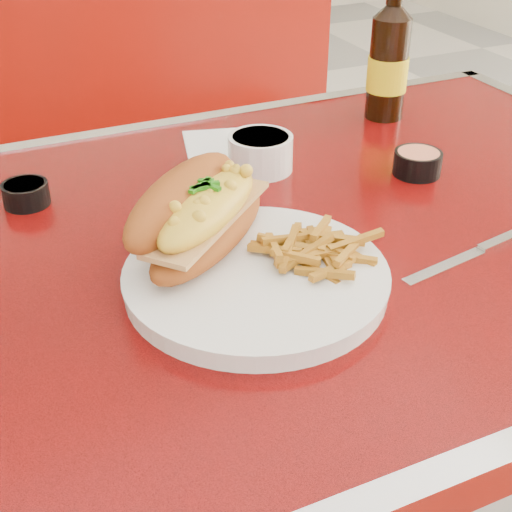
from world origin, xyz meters
name	(u,v)px	position (x,y,z in m)	size (l,w,h in m)	color
diner_table	(290,328)	(0.00, 0.00, 0.61)	(1.23, 0.83, 0.77)	red
booth_bench_far	(140,249)	(0.00, 0.81, 0.29)	(1.20, 0.51, 0.90)	maroon
dinner_plate	(256,278)	(-0.10, -0.10, 0.78)	(0.33, 0.33, 0.02)	white
mac_hoagie	(199,213)	(-0.13, -0.03, 0.83)	(0.24, 0.23, 0.10)	#A24D1A
fries_pile	(317,249)	(-0.03, -0.11, 0.80)	(0.11, 0.10, 0.03)	orange
fork	(257,242)	(-0.07, -0.05, 0.79)	(0.09, 0.13, 0.00)	silver
gravy_ramekin	(260,152)	(0.03, 0.17, 0.80)	(0.11, 0.11, 0.05)	white
sauce_cup_left	(26,193)	(-0.29, 0.20, 0.79)	(0.07, 0.07, 0.03)	black
sauce_cup_right	(418,162)	(0.23, 0.06, 0.79)	(0.08, 0.08, 0.03)	black
beer_bottle	(389,59)	(0.31, 0.27, 0.87)	(0.08, 0.08, 0.26)	black
knife	(475,252)	(0.16, -0.15, 0.77)	(0.19, 0.05, 0.01)	silver
paper_napkin	(226,145)	(0.02, 0.27, 0.77)	(0.13, 0.13, 0.00)	white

